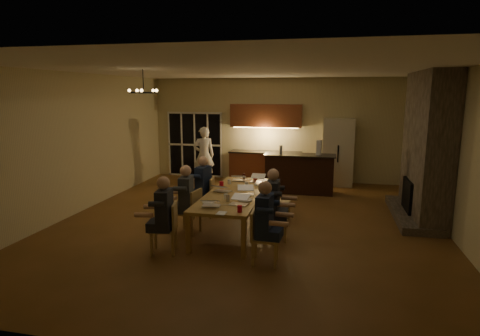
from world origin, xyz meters
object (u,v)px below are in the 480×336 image
chair_right_near (265,237)px  plate_left (208,202)px  laptop_c (222,186)px  plate_far (260,184)px  person_left_mid (186,200)px  bar_blender (319,148)px  laptop_f (257,177)px  person_right_near (265,223)px  laptop_d (246,189)px  chandelier (144,93)px  can_cola (244,176)px  redcup_near (240,209)px  mug_back (229,182)px  laptop_e (239,176)px  redcup_mid (221,184)px  refrigerator (338,152)px  chair_left_near (163,228)px  person_left_far (203,187)px  person_left_near (165,216)px  bar_island (299,174)px  mug_mid (247,184)px  redcup_far (255,177)px  mug_front (226,196)px  laptop_b (239,199)px  chair_left_far (204,197)px  plate_near (245,200)px  laptop_a (211,200)px  chair_right_mid (275,217)px  chair_left_mid (188,211)px  bar_bottle (281,150)px  standing_person (204,155)px  chair_right_far (280,201)px  can_silver (228,198)px  person_right_mid (273,205)px

chair_right_near → plate_left: bearing=55.4°
laptop_c → plate_far: (0.65, 0.76, -0.10)m
person_left_mid → bar_blender: bearing=140.4°
laptop_f → plate_left: bearing=-104.3°
person_right_near → laptop_d: person_right_near is taller
chandelier → can_cola: bearing=45.6°
chandelier → redcup_near: bearing=-25.0°
mug_back → redcup_near: (0.69, -2.04, 0.01)m
laptop_f → laptop_d: bearing=-88.5°
laptop_e → redcup_mid: bearing=65.1°
refrigerator → mug_back: 4.48m
chair_left_near → chandelier: (-0.86, 1.23, 2.31)m
refrigerator → laptop_c: refrigerator is taller
person_left_far → redcup_near: bearing=42.7°
person_left_far → bar_blender: (2.43, 2.70, 0.59)m
chandelier → laptop_c: (1.49, 0.35, -1.89)m
person_right_near → person_left_near: bearing=95.0°
person_left_mid → mug_back: size_ratio=13.80×
refrigerator → bar_island: 1.66m
person_right_near → bar_blender: bearing=-4.0°
refrigerator → mug_mid: bearing=-116.8°
chair_right_near → laptop_f: 2.74m
person_left_mid → redcup_far: person_left_mid is taller
bar_island → chair_right_near: 4.88m
person_left_near → mug_front: 1.35m
plate_left → laptop_b: bearing=-0.2°
chair_left_far → plate_near: bearing=39.0°
bar_island → chair_left_near: 5.21m
laptop_a → chair_right_mid: bearing=-158.9°
redcup_mid → plate_left: redcup_mid is taller
bar_island → laptop_d: (-0.80, -3.42, 0.32)m
chair_left_mid → bar_bottle: bearing=167.8°
mug_front → standing_person: bearing=112.8°
refrigerator → plate_near: size_ratio=7.34×
mug_back → bar_bottle: (0.84, 2.50, 0.40)m
laptop_e → person_left_far: bearing=31.4°
refrigerator → chair_right_far: bearing=-108.1°
person_left_near → redcup_mid: bearing=159.4°
laptop_c → bar_bottle: size_ratio=1.33×
person_left_near → can_silver: (0.86, 0.94, 0.12)m
person_right_near → person_left_far: same height
chair_left_near → redcup_far: bearing=145.8°
chandelier → bar_blender: size_ratio=1.41×
chandelier → laptop_c: bearing=13.1°
plate_left → bar_bottle: bar_bottle is taller
laptop_b → plate_near: (0.05, 0.31, -0.10)m
refrigerator → chair_right_mid: refrigerator is taller
laptop_c → redcup_near: 1.51m
refrigerator → person_right_near: refrigerator is taller
person_right_mid → plate_near: size_ratio=5.06×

